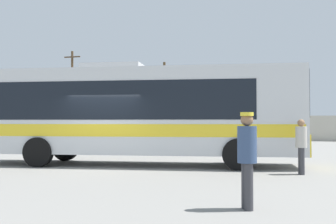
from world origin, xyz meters
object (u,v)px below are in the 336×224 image
parked_car_third_white (184,131)px  roadside_tree_midleft (169,91)px  utility_pole_near (72,92)px  parked_car_leftmost_silver (48,131)px  parked_car_second_dark_blue (102,132)px  utility_pole_far (164,98)px  passenger_waiting_on_apron (247,154)px  attendant_by_bus_door (301,143)px  roadside_tree_left (62,100)px  coach_bus_silver_yellow (133,111)px

parked_car_third_white → roadside_tree_midleft: (-3.25, 6.33, 3.89)m
utility_pole_near → roadside_tree_midleft: (10.22, 0.99, 0.02)m
parked_car_leftmost_silver → parked_car_second_dark_blue: size_ratio=0.99×
utility_pole_near → utility_pole_far: (10.09, -0.04, -0.80)m
utility_pole_near → utility_pole_far: 10.12m
passenger_waiting_on_apron → utility_pole_far: size_ratio=0.24×
attendant_by_bus_door → passenger_waiting_on_apron: 5.59m
attendant_by_bus_door → passenger_waiting_on_apron: size_ratio=0.95×
utility_pole_far → roadside_tree_left: utility_pole_far is taller
roadside_tree_midleft → parked_car_third_white: bearing=-62.8°
attendant_by_bus_door → coach_bus_silver_yellow: bearing=168.8°
parked_car_leftmost_silver → utility_pole_near: (-1.04, 5.90, 3.91)m
parked_car_second_dark_blue → parked_car_leftmost_silver: bearing=178.3°
coach_bus_silver_yellow → parked_car_second_dark_blue: (-9.90, 17.80, -1.22)m
coach_bus_silver_yellow → utility_pole_far: (-6.26, 23.82, 1.90)m
roadside_tree_midleft → coach_bus_silver_yellow: bearing=-76.2°
coach_bus_silver_yellow → parked_car_third_white: 18.78m
attendant_by_bus_door → parked_car_second_dark_blue: (-15.78, 18.97, -0.18)m
utility_pole_near → roadside_tree_left: (-2.91, 2.85, -0.58)m
parked_car_third_white → roadside_tree_midleft: 8.11m
utility_pole_far → parked_car_second_dark_blue: bearing=-121.2°
parked_car_second_dark_blue → roadside_tree_midleft: bearing=61.8°
parked_car_second_dark_blue → utility_pole_near: utility_pole_near is taller
parked_car_leftmost_silver → utility_pole_near: size_ratio=0.49×
roadside_tree_left → passenger_waiting_on_apron: bearing=-54.2°
parked_car_third_white → roadside_tree_left: size_ratio=0.73×
utility_pole_far → roadside_tree_midleft: utility_pole_far is taller
parked_car_second_dark_blue → roadside_tree_midleft: roadside_tree_midleft is taller
parked_car_third_white → coach_bus_silver_yellow: bearing=-81.2°
roadside_tree_left → roadside_tree_midleft: (13.13, -1.86, 0.60)m
coach_bus_silver_yellow → attendant_by_bus_door: 6.08m
utility_pole_far → roadside_tree_midleft: (0.13, 1.03, 0.82)m
parked_car_third_white → passenger_waiting_on_apron: bearing=-72.9°
parked_car_second_dark_blue → utility_pole_near: (-6.44, 6.06, 3.92)m
passenger_waiting_on_apron → roadside_tree_left: bearing=125.8°
parked_car_leftmost_silver → parked_car_third_white: parked_car_third_white is taller
parked_car_second_dark_blue → utility_pole_near: bearing=136.8°
attendant_by_bus_door → parked_car_third_white: (-8.75, 19.68, -0.12)m
parked_car_leftmost_silver → parked_car_third_white: 12.44m
passenger_waiting_on_apron → utility_pole_far: utility_pole_far is taller
roadside_tree_left → parked_car_second_dark_blue: bearing=-43.6°
parked_car_third_white → roadside_tree_left: bearing=153.4°
coach_bus_silver_yellow → passenger_waiting_on_apron: coach_bus_silver_yellow is taller
coach_bus_silver_yellow → utility_pole_near: bearing=124.4°
coach_bus_silver_yellow → parked_car_second_dark_blue: size_ratio=2.73×
passenger_waiting_on_apron → parked_car_third_white: (-7.73, 25.17, -0.18)m
passenger_waiting_on_apron → roadside_tree_left: (-24.10, 33.36, 3.10)m
parked_car_second_dark_blue → parked_car_third_white: parked_car_third_white is taller
parked_car_second_dark_blue → parked_car_third_white: 7.06m
attendant_by_bus_door → utility_pole_far: utility_pole_far is taller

